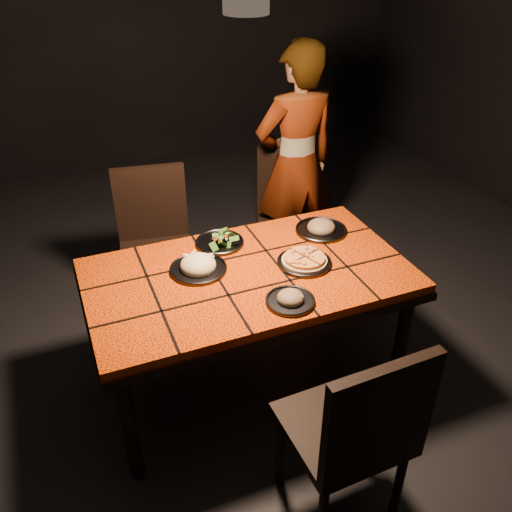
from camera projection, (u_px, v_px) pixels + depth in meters
name	position (u px, v px, depth m)	size (l,w,h in m)	color
room_shell	(247.00, 126.00, 2.31)	(6.04, 7.04, 3.08)	black
dining_table	(249.00, 284.00, 2.75)	(1.62, 0.92, 0.75)	#DF4107
chair_near	(357.00, 430.00, 2.09)	(0.47, 0.47, 1.00)	black
chair_far_left	(155.00, 236.00, 3.38)	(0.51, 0.51, 0.98)	black
chair_far_right	(286.00, 202.00, 3.87)	(0.53, 0.53, 0.91)	black
diner	(296.00, 165.00, 3.68)	(0.60, 0.39, 1.64)	brown
plate_pizza	(304.00, 261.00, 2.76)	(0.30, 0.30, 0.04)	#343439
plate_pasta	(198.00, 266.00, 2.71)	(0.29, 0.29, 0.09)	#343439
plate_salad	(220.00, 240.00, 2.92)	(0.26, 0.26, 0.07)	#343439
plate_mushroom_a	(290.00, 299.00, 2.48)	(0.23, 0.23, 0.08)	#343439
plate_mushroom_b	(321.00, 227.00, 3.04)	(0.29, 0.29, 0.09)	#343439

